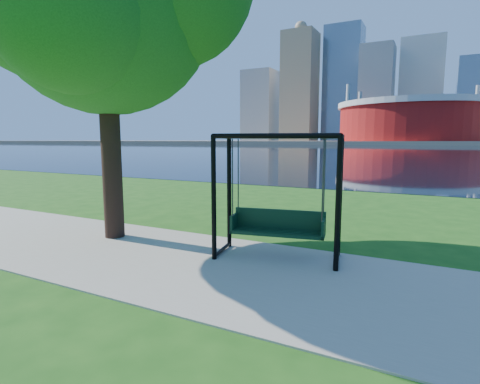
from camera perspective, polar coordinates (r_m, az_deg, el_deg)
The scene contains 7 objects.
ground at distance 7.69m, azimuth -0.27°, elevation -10.66°, with size 900.00×900.00×0.00m, color #1E5114.
path at distance 7.27m, azimuth -2.15°, elevation -11.66°, with size 120.00×4.00×0.03m, color #9E937F.
river at distance 108.53m, azimuth 25.83°, elevation 5.82°, with size 900.00×180.00×0.02m, color black.
far_bank at distance 312.47m, azimuth 27.06°, elevation 6.77°, with size 900.00×228.00×2.00m, color #937F60.
stadium at distance 242.11m, azimuth 24.67°, elevation 9.97°, with size 83.00×83.00×32.00m.
skyline at distance 327.65m, azimuth 26.72°, elevation 12.93°, with size 392.00×66.00×96.50m.
swing at distance 7.71m, azimuth 5.82°, elevation -1.11°, with size 2.68×1.54×2.58m.
Camera 1 is at (3.40, -6.45, 2.45)m, focal length 28.00 mm.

